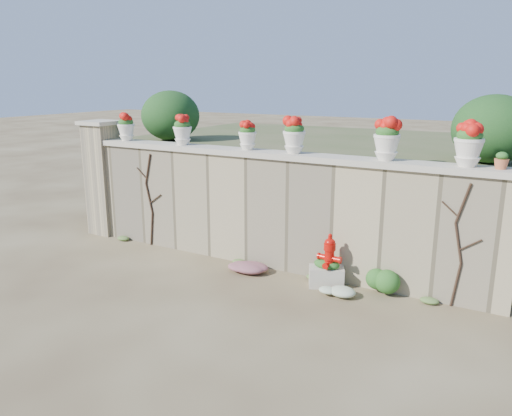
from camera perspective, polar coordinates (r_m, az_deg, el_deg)
The scene contains 21 objects.
ground at distance 7.89m, azimuth -4.55°, elevation -10.44°, with size 80.00×80.00×0.00m, color brown.
stone_wall at distance 9.01m, azimuth 1.74°, elevation -0.48°, with size 8.00×0.40×2.00m, color tan.
wall_cap at distance 8.80m, azimuth 1.79°, elevation 6.14°, with size 8.10×0.52×0.10m, color beige.
gate_pillar at distance 11.45m, azimuth -16.97°, elevation 3.40°, with size 0.72×0.72×2.48m.
raised_fill at distance 11.87m, azimuth 9.00°, elevation 2.95°, with size 9.00×6.00×2.00m, color #384C23.
back_shrub_left at distance 11.52m, azimuth -9.74°, elevation 10.37°, with size 1.30×1.30×1.10m, color #143814.
back_shrub_right at distance 8.97m, azimuth 25.51°, elevation 8.14°, with size 1.30×1.30×1.10m, color #143814.
vine_left at distance 10.34m, azimuth -12.06°, elevation 1.08°, with size 0.60×0.04×1.91m.
vine_right at distance 7.88m, azimuth 22.20°, elevation -3.82°, with size 0.60×0.04×1.91m.
fire_hydrant at distance 8.24m, azimuth 8.36°, elevation -5.99°, with size 0.39×0.28×0.91m.
planter_box at distance 8.37m, azimuth 8.05°, elevation -7.44°, with size 0.65×0.54×0.47m.
green_shrub at distance 8.21m, azimuth 14.15°, elevation -7.85°, with size 0.56×0.50×0.53m, color #1E5119.
magenta_clump at distance 8.94m, azimuth -1.32°, elevation -6.61°, with size 0.82×0.55×0.22m, color #B42471.
white_flowers at distance 8.02m, azimuth 8.93°, elevation -9.38°, with size 0.57×0.46×0.20m, color white.
urn_pot_0 at distance 10.78m, azimuth -14.62°, elevation 8.90°, with size 0.35×0.35×0.55m.
urn_pot_1 at distance 9.82m, azimuth -8.41°, elevation 8.78°, with size 0.36×0.36×0.57m.
urn_pot_2 at distance 9.00m, azimuth -0.98°, elevation 8.28°, with size 0.33×0.33×0.51m.
urn_pot_3 at distance 8.57m, azimuth 4.39°, elevation 8.24°, with size 0.39×0.39×0.61m.
urn_pot_4 at distance 8.03m, azimuth 14.73°, elevation 7.55°, with size 0.41×0.41×0.65m.
urn_pot_5 at distance 7.81m, azimuth 23.15°, elevation 6.73°, with size 0.42×0.42×0.65m.
terracotta_pot at distance 7.80m, azimuth 26.24°, elevation 4.80°, with size 0.20×0.20×0.24m.
Camera 1 is at (4.06, -5.91, 3.30)m, focal length 35.00 mm.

